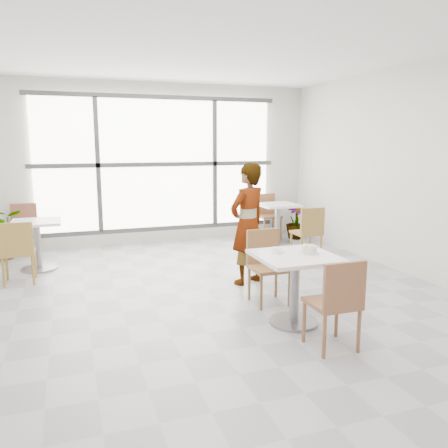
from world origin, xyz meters
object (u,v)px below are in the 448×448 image
object	(u,v)px
person	(248,224)
bg_chair_right_far	(267,212)
bg_table_right	(278,218)
plant_right	(296,221)
main_table	(295,276)
bg_chair_right_near	(309,230)
chair_far	(266,261)
coffee_cup	(277,251)
chair_near	(337,299)
oatmeal_bowl	(309,249)
bg_chair_left_far	(24,226)
bg_chair_left_near	(17,249)
plant_left	(2,234)
bg_table_left	(37,238)

from	to	relation	value
person	bg_chair_right_far	world-z (taller)	person
bg_table_right	plant_right	xyz separation A→B (m)	(0.51, 0.21, -0.13)
main_table	bg_chair_right_near	world-z (taller)	bg_chair_right_near
chair_far	coffee_cup	world-z (taller)	chair_far
person	bg_chair_right_far	distance (m)	3.18
chair_near	main_table	bearing A→B (deg)	-85.51
oatmeal_bowl	person	xyz separation A→B (m)	(-0.11, 1.45, 0.03)
plant_right	coffee_cup	bearing A→B (deg)	-120.96
bg_chair_left_far	bg_chair_right_near	bearing A→B (deg)	-23.34
person	bg_chair_left_near	xyz separation A→B (m)	(-2.94, 0.94, -0.32)
bg_chair_right_near	plant_left	size ratio (longest dim) A/B	1.03
bg_table_right	bg_chair_left_near	xyz separation A→B (m)	(-4.45, -1.23, 0.01)
main_table	coffee_cup	world-z (taller)	coffee_cup
oatmeal_bowl	bg_table_right	bearing A→B (deg)	68.84
chair_far	plant_left	size ratio (longest dim) A/B	1.03
bg_chair_right_near	main_table	bearing A→B (deg)	57.18
person	bg_table_right	xyz separation A→B (m)	(1.51, 2.17, -0.33)
coffee_cup	bg_chair_right_near	world-z (taller)	bg_chair_right_near
chair_far	bg_chair_left_far	xyz separation A→B (m)	(-2.95, 3.49, 0.00)
oatmeal_bowl	bg_chair_right_far	size ratio (longest dim) A/B	0.24
bg_chair_left_near	oatmeal_bowl	bearing A→B (deg)	141.95
bg_chair_left_far	plant_right	xyz separation A→B (m)	(5.02, -0.37, -0.15)
bg_chair_left_far	coffee_cup	bearing A→B (deg)	-55.90
chair_far	coffee_cup	size ratio (longest dim) A/B	5.47
bg_chair_left_near	main_table	bearing A→B (deg)	140.21
oatmeal_bowl	bg_chair_right_far	distance (m)	4.46
oatmeal_bowl	bg_chair_right_near	size ratio (longest dim) A/B	0.24
bg_chair_left_near	plant_right	bearing A→B (deg)	-163.76
chair_far	plant_right	distance (m)	3.75
person	bg_chair_left_far	xyz separation A→B (m)	(-3.00, 2.76, -0.32)
coffee_cup	person	xyz separation A→B (m)	(0.22, 1.35, 0.04)
bg_chair_left_near	plant_left	bearing A→B (deg)	-76.25
main_table	bg_table_right	size ratio (longest dim) A/B	1.07
bg_chair_right_near	person	bearing A→B (deg)	30.61
bg_chair_left_far	person	bearing A→B (deg)	-42.54
oatmeal_bowl	person	distance (m)	1.45
chair_far	coffee_cup	bearing A→B (deg)	-105.32
bg_chair_left_far	bg_chair_right_far	size ratio (longest dim) A/B	1.00
chair_near	coffee_cup	world-z (taller)	chair_near
bg_chair_right_near	plant_right	xyz separation A→B (m)	(0.59, 1.54, -0.15)
bg_chair_left_near	bg_chair_right_near	xyz separation A→B (m)	(4.37, -0.09, 0.00)
bg_chair_left_far	plant_left	size ratio (longest dim) A/B	1.03
person	bg_chair_left_near	distance (m)	3.10
chair_far	bg_table_right	distance (m)	3.30
main_table	chair_far	size ratio (longest dim) A/B	0.92
chair_near	bg_chair_right_near	xyz separation A→B (m)	(1.43, 3.01, 0.00)
chair_near	oatmeal_bowl	size ratio (longest dim) A/B	4.14
bg_table_left	plant_right	size ratio (longest dim) A/B	1.06
coffee_cup	bg_chair_left_near	distance (m)	3.56
oatmeal_bowl	plant_left	distance (m)	5.25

